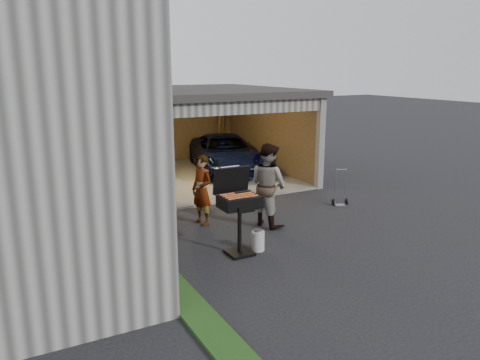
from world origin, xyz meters
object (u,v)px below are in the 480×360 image
object	(u,v)px
hand_truck	(340,198)
minivan	(225,155)
propane_tank	(258,241)
bbq_grill	(238,204)
woman	(202,190)
plywood_panel	(145,239)
man	(268,185)

from	to	relation	value
hand_truck	minivan	bearing A→B (deg)	123.95
minivan	propane_tank	distance (m)	7.20
bbq_grill	hand_truck	distance (m)	4.31
woman	propane_tank	distance (m)	2.12
minivan	plywood_panel	distance (m)	7.87
woman	bbq_grill	bearing A→B (deg)	-19.92
plywood_panel	woman	bearing A→B (deg)	40.39
plywood_panel	hand_truck	bearing A→B (deg)	12.19
propane_tank	woman	bearing A→B (deg)	99.05
woman	minivan	bearing A→B (deg)	130.96
man	bbq_grill	bearing A→B (deg)	117.16
man	hand_truck	world-z (taller)	man
man	bbq_grill	size ratio (longest dim) A/B	1.13
hand_truck	bbq_grill	bearing A→B (deg)	-133.64
minivan	man	distance (m)	5.72
propane_tank	hand_truck	distance (m)	3.87
woman	hand_truck	distance (m)	3.88
plywood_panel	man	bearing A→B (deg)	14.11
propane_tank	plywood_panel	bearing A→B (deg)	168.46
man	bbq_grill	distance (m)	1.84
man	woman	bearing A→B (deg)	46.29
woman	plywood_panel	distance (m)	2.43
plywood_panel	hand_truck	distance (m)	5.79
man	propane_tank	world-z (taller)	man
bbq_grill	plywood_panel	xyz separation A→B (m)	(-1.74, 0.40, -0.52)
propane_tank	plywood_panel	size ratio (longest dim) A/B	0.40
minivan	hand_truck	bearing A→B (deg)	-63.88
woman	hand_truck	xyz separation A→B (m)	(3.82, -0.34, -0.62)
minivan	propane_tank	xyz separation A→B (m)	(-2.61, -6.70, -0.42)
man	hand_truck	size ratio (longest dim) A/B	1.95
woman	propane_tank	xyz separation A→B (m)	(0.32, -2.00, -0.61)
bbq_grill	plywood_panel	bearing A→B (deg)	167.15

